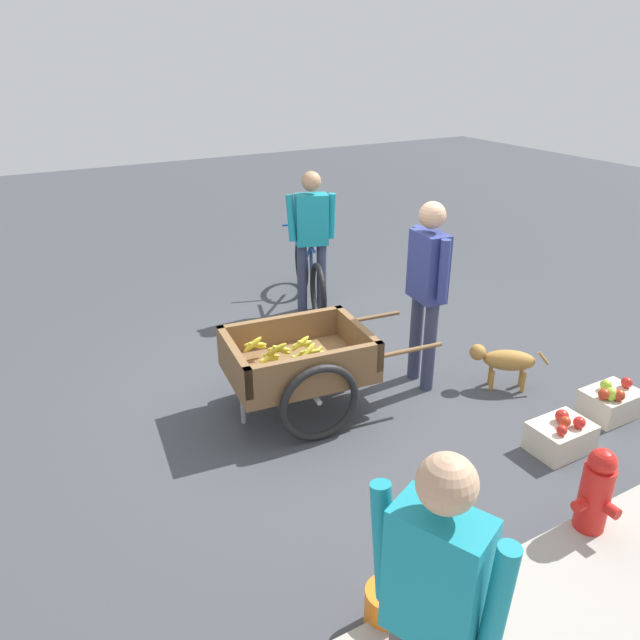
{
  "coord_description": "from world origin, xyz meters",
  "views": [
    {
      "loc": [
        2.28,
        3.84,
        2.74
      ],
      "look_at": [
        0.15,
        0.03,
        0.75
      ],
      "focal_mm": 34.01,
      "sensor_mm": 36.0,
      "label": 1
    }
  ],
  "objects_px": {
    "mixed_fruit_crate": "(610,402)",
    "bystander_person": "(434,600)",
    "plastic_bucket": "(388,610)",
    "dog": "(504,360)",
    "apple_crate": "(561,436)",
    "vendor_person": "(427,280)",
    "bicycle": "(309,276)",
    "fire_hydrant": "(594,498)",
    "fruit_cart": "(299,364)",
    "cyclist_person": "(312,230)"
  },
  "relations": [
    {
      "from": "vendor_person",
      "to": "dog",
      "type": "distance_m",
      "value": 1.0
    },
    {
      "from": "dog",
      "to": "bystander_person",
      "type": "distance_m",
      "value": 3.32
    },
    {
      "from": "vendor_person",
      "to": "apple_crate",
      "type": "height_order",
      "value": "vendor_person"
    },
    {
      "from": "cyclist_person",
      "to": "dog",
      "type": "relative_size",
      "value": 2.76
    },
    {
      "from": "dog",
      "to": "apple_crate",
      "type": "bearing_deg",
      "value": 72.27
    },
    {
      "from": "dog",
      "to": "plastic_bucket",
      "type": "xyz_separation_m",
      "value": [
        2.27,
        1.5,
        -0.14
      ]
    },
    {
      "from": "plastic_bucket",
      "to": "apple_crate",
      "type": "distance_m",
      "value": 2.08
    },
    {
      "from": "fire_hydrant",
      "to": "mixed_fruit_crate",
      "type": "xyz_separation_m",
      "value": [
        -1.31,
        -0.84,
        -0.2
      ]
    },
    {
      "from": "cyclist_person",
      "to": "mixed_fruit_crate",
      "type": "bearing_deg",
      "value": 108.91
    },
    {
      "from": "fruit_cart",
      "to": "cyclist_person",
      "type": "xyz_separation_m",
      "value": [
        -1.09,
        -1.79,
        0.49
      ]
    },
    {
      "from": "plastic_bucket",
      "to": "fire_hydrant",
      "type": "bearing_deg",
      "value": 176.29
    },
    {
      "from": "bicycle",
      "to": "mixed_fruit_crate",
      "type": "height_order",
      "value": "bicycle"
    },
    {
      "from": "fruit_cart",
      "to": "apple_crate",
      "type": "xyz_separation_m",
      "value": [
        -1.43,
        1.41,
        -0.31
      ]
    },
    {
      "from": "cyclist_person",
      "to": "dog",
      "type": "height_order",
      "value": "cyclist_person"
    },
    {
      "from": "plastic_bucket",
      "to": "mixed_fruit_crate",
      "type": "height_order",
      "value": "mixed_fruit_crate"
    },
    {
      "from": "bicycle",
      "to": "plastic_bucket",
      "type": "xyz_separation_m",
      "value": [
        1.69,
        3.98,
        -0.22
      ]
    },
    {
      "from": "dog",
      "to": "bicycle",
      "type": "bearing_deg",
      "value": -76.88
    },
    {
      "from": "fruit_cart",
      "to": "apple_crate",
      "type": "height_order",
      "value": "fruit_cart"
    },
    {
      "from": "bystander_person",
      "to": "cyclist_person",
      "type": "bearing_deg",
      "value": -113.19
    },
    {
      "from": "bicycle",
      "to": "bystander_person",
      "type": "bearing_deg",
      "value": 66.98
    },
    {
      "from": "fruit_cart",
      "to": "cyclist_person",
      "type": "height_order",
      "value": "cyclist_person"
    },
    {
      "from": "vendor_person",
      "to": "plastic_bucket",
      "type": "relative_size",
      "value": 6.11
    },
    {
      "from": "bicycle",
      "to": "dog",
      "type": "height_order",
      "value": "bicycle"
    },
    {
      "from": "fruit_cart",
      "to": "cyclist_person",
      "type": "distance_m",
      "value": 2.15
    },
    {
      "from": "vendor_person",
      "to": "plastic_bucket",
      "type": "distance_m",
      "value": 2.69
    },
    {
      "from": "mixed_fruit_crate",
      "to": "plastic_bucket",
      "type": "bearing_deg",
      "value": 15.5
    },
    {
      "from": "plastic_bucket",
      "to": "bicycle",
      "type": "bearing_deg",
      "value": -113.04
    },
    {
      "from": "plastic_bucket",
      "to": "bystander_person",
      "type": "xyz_separation_m",
      "value": [
        0.24,
        0.57,
        0.79
      ]
    },
    {
      "from": "dog",
      "to": "fire_hydrant",
      "type": "relative_size",
      "value": 0.84
    },
    {
      "from": "apple_crate",
      "to": "bystander_person",
      "type": "relative_size",
      "value": 0.28
    },
    {
      "from": "mixed_fruit_crate",
      "to": "bystander_person",
      "type": "distance_m",
      "value": 3.32
    },
    {
      "from": "vendor_person",
      "to": "bystander_person",
      "type": "height_order",
      "value": "vendor_person"
    },
    {
      "from": "fruit_cart",
      "to": "mixed_fruit_crate",
      "type": "distance_m",
      "value": 2.52
    },
    {
      "from": "cyclist_person",
      "to": "dog",
      "type": "xyz_separation_m",
      "value": [
        -0.62,
        2.33,
        -0.65
      ]
    },
    {
      "from": "vendor_person",
      "to": "apple_crate",
      "type": "bearing_deg",
      "value": 102.72
    },
    {
      "from": "fire_hydrant",
      "to": "plastic_bucket",
      "type": "bearing_deg",
      "value": -3.71
    },
    {
      "from": "cyclist_person",
      "to": "fruit_cart",
      "type": "bearing_deg",
      "value": 58.65
    },
    {
      "from": "cyclist_person",
      "to": "apple_crate",
      "type": "xyz_separation_m",
      "value": [
        -0.34,
        3.2,
        -0.8
      ]
    },
    {
      "from": "fire_hydrant",
      "to": "mixed_fruit_crate",
      "type": "distance_m",
      "value": 1.57
    },
    {
      "from": "fruit_cart",
      "to": "mixed_fruit_crate",
      "type": "height_order",
      "value": "fruit_cart"
    },
    {
      "from": "bicycle",
      "to": "apple_crate",
      "type": "xyz_separation_m",
      "value": [
        -0.3,
        3.35,
        -0.23
      ]
    },
    {
      "from": "apple_crate",
      "to": "bystander_person",
      "type": "bearing_deg",
      "value": 28.28
    },
    {
      "from": "mixed_fruit_crate",
      "to": "bystander_person",
      "type": "bearing_deg",
      "value": 24.18
    },
    {
      "from": "vendor_person",
      "to": "mixed_fruit_crate",
      "type": "relative_size",
      "value": 3.7
    },
    {
      "from": "fruit_cart",
      "to": "bicycle",
      "type": "height_order",
      "value": "bicycle"
    },
    {
      "from": "vendor_person",
      "to": "bicycle",
      "type": "relative_size",
      "value": 1.02
    },
    {
      "from": "dog",
      "to": "apple_crate",
      "type": "distance_m",
      "value": 0.93
    },
    {
      "from": "mixed_fruit_crate",
      "to": "vendor_person",
      "type": "bearing_deg",
      "value": -49.3
    },
    {
      "from": "fruit_cart",
      "to": "dog",
      "type": "distance_m",
      "value": 1.8
    },
    {
      "from": "cyclist_person",
      "to": "fire_hydrant",
      "type": "distance_m",
      "value": 3.97
    }
  ]
}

